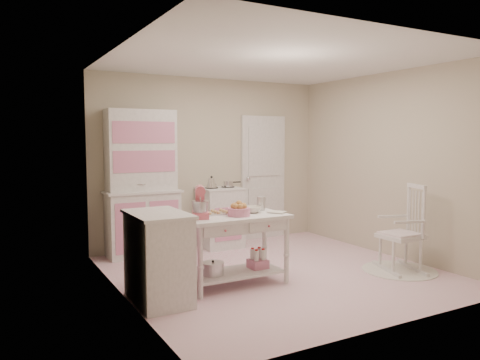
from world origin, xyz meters
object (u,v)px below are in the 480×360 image
stand_mixer (200,203)px  hutch (142,183)px  stove (220,217)px  rocking_chair (401,228)px  work_table (235,250)px  base_cabinet (158,257)px  bread_basket (239,212)px

stand_mixer → hutch: bearing=114.5°
stove → rocking_chair: size_ratio=0.84×
work_table → stand_mixer: stand_mixer is taller
hutch → rocking_chair: size_ratio=1.89×
hutch → base_cabinet: (-0.44, -1.95, -0.58)m
work_table → stand_mixer: (-0.42, 0.02, 0.57)m
stove → work_table: (-0.69, -1.79, -0.06)m
hutch → base_cabinet: bearing=-102.8°
hutch → stand_mixer: (0.09, -1.82, -0.07)m
bread_basket → base_cabinet: bearing=-176.3°
hutch → work_table: hutch is taller
rocking_chair → base_cabinet: bearing=-168.5°
rocking_chair → work_table: 2.15m
stand_mixer → work_table: bearing=19.1°
bread_basket → stand_mixer: bearing=171.0°
rocking_chair → stand_mixer: size_ratio=3.24×
work_table → stand_mixer: 0.71m
hutch → work_table: (0.51, -1.84, -0.64)m
base_cabinet → bread_basket: bearing=3.7°
stove → base_cabinet: size_ratio=1.00×
hutch → bread_basket: 1.97m
work_table → base_cabinet: bearing=-173.2°
work_table → bread_basket: bread_basket is taller
stove → rocking_chair: bearing=-58.7°
base_cabinet → rocking_chair: bearing=-7.3°
hutch → stand_mixer: hutch is taller
stand_mixer → bread_basket: bearing=12.8°
hutch → stove: bearing=-2.4°
bread_basket → rocking_chair: bearing=-12.3°
rocking_chair → stand_mixer: stand_mixer is taller
hutch → bread_basket: (0.53, -1.89, -0.19)m
stove → stand_mixer: 2.15m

